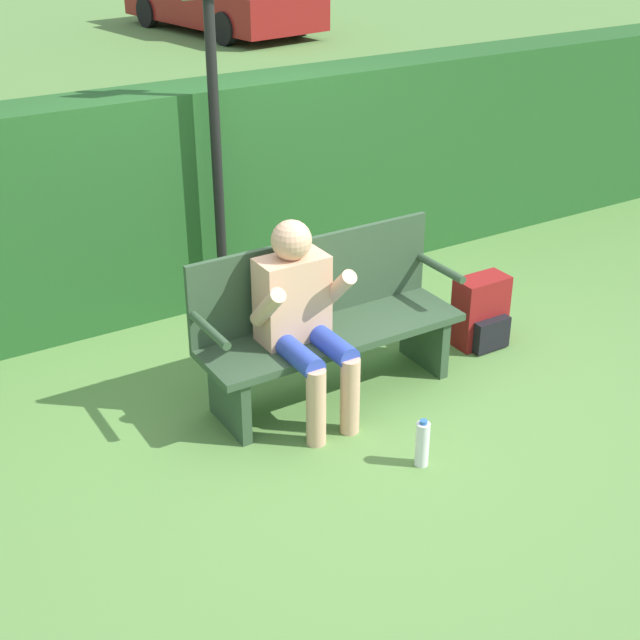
# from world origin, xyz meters

# --- Properties ---
(ground_plane) EXTENTS (40.00, 40.00, 0.00)m
(ground_plane) POSITION_xyz_m (0.00, 0.00, 0.00)
(ground_plane) COLOR #5B8942
(hedge_back) EXTENTS (12.00, 0.47, 1.55)m
(hedge_back) POSITION_xyz_m (0.00, 1.71, 0.77)
(hedge_back) COLOR #235623
(hedge_back) RESTS_ON ground
(park_bench) EXTENTS (1.62, 0.48, 0.94)m
(park_bench) POSITION_xyz_m (0.00, 0.07, 0.46)
(park_bench) COLOR #334C33
(park_bench) RESTS_ON ground
(person_seated) EXTENTS (0.54, 0.61, 1.15)m
(person_seated) POSITION_xyz_m (-0.24, -0.05, 0.64)
(person_seated) COLOR #DBA884
(person_seated) RESTS_ON ground
(backpack) EXTENTS (0.35, 0.26, 0.48)m
(backpack) POSITION_xyz_m (1.18, 0.03, 0.23)
(backpack) COLOR maroon
(backpack) RESTS_ON ground
(water_bottle) EXTENTS (0.08, 0.08, 0.28)m
(water_bottle) POSITION_xyz_m (0.02, -0.86, 0.13)
(water_bottle) COLOR white
(water_bottle) RESTS_ON ground
(signpost) EXTENTS (0.39, 0.09, 2.41)m
(signpost) POSITION_xyz_m (-0.06, 1.34, 1.35)
(signpost) COLOR black
(signpost) RESTS_ON ground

